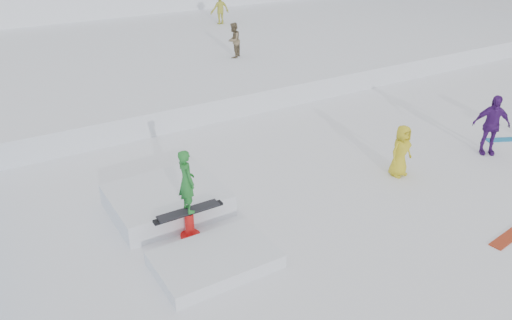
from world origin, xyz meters
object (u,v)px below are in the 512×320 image
walker_ygreen (220,8)px  spectator_yellow (401,151)px  walker_olive (234,40)px  spectator_purple (491,125)px  jib_rail_feature (179,213)px

walker_ygreen → spectator_yellow: (-3.58, -17.16, -0.95)m
walker_olive → walker_ygreen: bearing=-153.1°
spectator_purple → spectator_yellow: (-3.25, 0.37, -0.18)m
walker_ygreen → spectator_purple: 17.55m
spectator_yellow → jib_rail_feature: (-6.08, 0.88, -0.42)m
walker_olive → spectator_yellow: 10.51m
walker_olive → spectator_purple: 11.13m
walker_ygreen → spectator_purple: bearing=87.4°
spectator_purple → walker_ygreen: bearing=125.5°
spectator_purple → jib_rail_feature: 9.43m
spectator_yellow → jib_rail_feature: size_ratio=0.33×
walker_ygreen → spectator_yellow: 17.56m
walker_ygreen → jib_rail_feature: bearing=57.8°
jib_rail_feature → walker_ygreen: bearing=59.3°
spectator_yellow → jib_rail_feature: jib_rail_feature is taller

